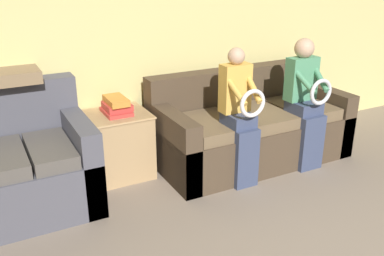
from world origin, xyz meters
The scene contains 8 objects.
wall_back centered at (0.00, 2.99, 1.27)m, with size 7.16×0.06×2.55m.
couch_main centered at (0.42, 2.43, 0.32)m, with size 1.94×0.91×0.88m.
couch_side centered at (-1.88, 2.52, 0.35)m, with size 1.36×0.92×0.99m.
child_left_seated centered at (0.05, 2.06, 0.67)m, with size 0.27×0.36×1.22m.
child_right_seated centered at (0.80, 2.06, 0.69)m, with size 0.31×0.38×1.24m.
side_shelf centered at (-0.88, 2.68, 0.32)m, with size 0.56×0.52×0.62m.
book_stack centered at (-0.87, 2.69, 0.69)m, with size 0.24×0.31×0.15m.
throw_pillow centered at (-1.69, 2.83, 1.04)m, with size 0.43×0.43×0.10m.
Camera 1 is at (-1.97, -0.88, 1.90)m, focal length 40.00 mm.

